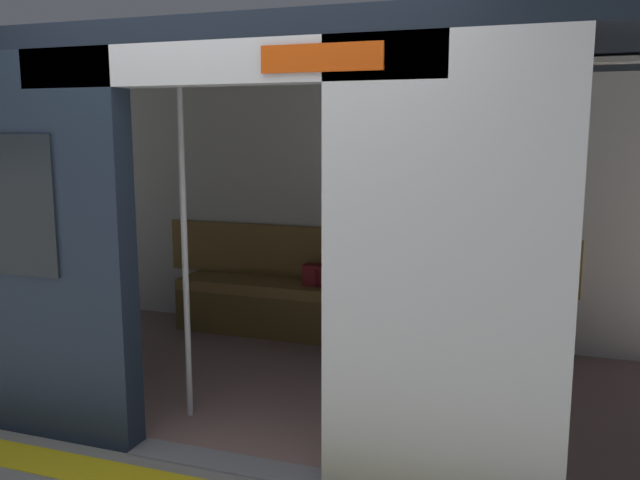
# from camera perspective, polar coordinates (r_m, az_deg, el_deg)

# --- Properties ---
(ground_plane) EXTENTS (60.00, 60.00, 0.00)m
(ground_plane) POSITION_cam_1_polar(r_m,az_deg,el_deg) (3.70, -7.92, -18.41)
(ground_plane) COLOR gray
(train_car) EXTENTS (6.40, 2.63, 2.25)m
(train_car) POSITION_cam_1_polar(r_m,az_deg,el_deg) (4.37, -2.32, 6.36)
(train_car) COLOR silver
(train_car) RESTS_ON ground_plane
(bench_seat) EXTENTS (2.99, 0.44, 0.45)m
(bench_seat) POSITION_cam_1_polar(r_m,az_deg,el_deg) (5.41, 2.34, -5.28)
(bench_seat) COLOR olive
(bench_seat) RESTS_ON ground_plane
(person_seated) EXTENTS (0.55, 0.68, 1.18)m
(person_seated) POSITION_cam_1_polar(r_m,az_deg,el_deg) (5.23, 4.57, -2.16)
(person_seated) COLOR pink
(person_seated) RESTS_ON ground_plane
(handbag) EXTENTS (0.26, 0.15, 0.17)m
(handbag) POSITION_cam_1_polar(r_m,az_deg,el_deg) (5.49, -0.03, -3.01)
(handbag) COLOR maroon
(handbag) RESTS_ON bench_seat
(book) EXTENTS (0.24, 0.27, 0.03)m
(book) POSITION_cam_1_polar(r_m,az_deg,el_deg) (5.31, 8.25, -4.34)
(book) COLOR gold
(book) RESTS_ON bench_seat
(grab_pole_door) EXTENTS (0.04, 0.04, 2.11)m
(grab_pole_door) POSITION_cam_1_polar(r_m,az_deg,el_deg) (3.97, -11.50, -0.43)
(grab_pole_door) COLOR silver
(grab_pole_door) RESTS_ON ground_plane
(grab_pole_far) EXTENTS (0.04, 0.04, 2.11)m
(grab_pole_far) POSITION_cam_1_polar(r_m,az_deg,el_deg) (3.69, 2.66, -1.00)
(grab_pole_far) COLOR silver
(grab_pole_far) RESTS_ON ground_plane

